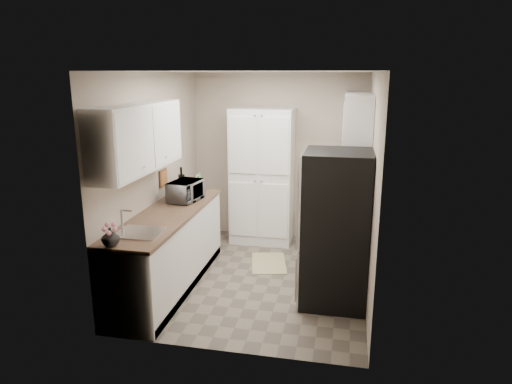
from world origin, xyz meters
TOP-DOWN VIEW (x-y plane):
  - ground at (0.00, 0.00)m, footprint 3.20×3.20m
  - room_shell at (-0.02, -0.01)m, footprint 2.64×3.24m
  - pantry_cabinet at (-0.20, 1.32)m, footprint 0.90×0.55m
  - base_cabinet_left at (-0.99, -0.43)m, footprint 0.60×2.30m
  - countertop_left at (-0.99, -0.43)m, footprint 0.63×2.33m
  - base_cabinet_right at (0.99, 1.19)m, footprint 0.60×0.80m
  - countertop_right at (0.99, 1.19)m, footprint 0.63×0.83m
  - electric_range at (0.97, 0.39)m, footprint 0.71×0.78m
  - refrigerator at (0.94, -0.41)m, footprint 0.70×0.72m
  - microwave at (-0.95, 0.10)m, footprint 0.38×0.50m
  - wine_bottle at (-1.12, 0.41)m, footprint 0.08×0.08m
  - flower_vase at (-1.10, -1.52)m, footprint 0.20×0.20m
  - cutting_board at (-0.89, 0.51)m, footprint 0.06×0.20m
  - toaster_oven at (1.04, 1.22)m, footprint 0.34×0.42m
  - fruit_basket at (1.02, 1.20)m, footprint 0.26×0.26m
  - kitchen_mat at (0.06, 0.46)m, footprint 0.59×0.79m

SIDE VIEW (x-z plane):
  - ground at x=0.00m, z-range 0.00..0.00m
  - kitchen_mat at x=0.06m, z-range 0.00..0.01m
  - base_cabinet_left at x=-0.99m, z-range 0.00..0.88m
  - base_cabinet_right at x=0.99m, z-range 0.00..0.88m
  - electric_range at x=0.97m, z-range -0.09..1.04m
  - refrigerator at x=0.94m, z-range 0.00..1.70m
  - countertop_left at x=-0.99m, z-range 0.88..0.92m
  - countertop_right at x=0.99m, z-range 0.88..0.92m
  - pantry_cabinet at x=-0.20m, z-range 0.00..2.00m
  - flower_vase at x=-1.10m, z-range 0.92..1.10m
  - toaster_oven at x=1.04m, z-range 0.92..1.16m
  - microwave at x=-0.95m, z-range 0.92..1.18m
  - cutting_board at x=-0.89m, z-range 0.92..1.18m
  - wine_bottle at x=-1.12m, z-range 0.92..1.25m
  - fruit_basket at x=1.02m, z-range 1.16..1.25m
  - room_shell at x=-0.02m, z-range 0.37..2.89m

